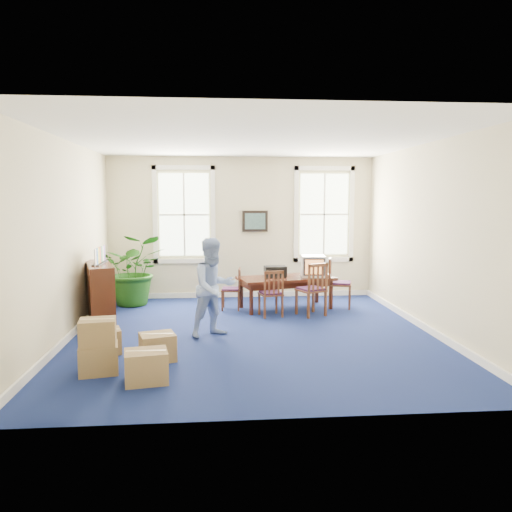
{
  "coord_description": "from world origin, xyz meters",
  "views": [
    {
      "loc": [
        -0.65,
        -8.12,
        2.25
      ],
      "look_at": [
        0.1,
        0.6,
        1.25
      ],
      "focal_mm": 35.0,
      "sensor_mm": 36.0,
      "label": 1
    }
  ],
  "objects": [
    {
      "name": "floor",
      "position": [
        0.0,
        0.0,
        0.0
      ],
      "size": [
        6.5,
        6.5,
        0.0
      ],
      "primitive_type": "plane",
      "color": "navy",
      "rests_on": "ground"
    },
    {
      "name": "wall_right",
      "position": [
        3.0,
        0.0,
        1.6
      ],
      "size": [
        0.0,
        6.5,
        6.5
      ],
      "primitive_type": "plane",
      "rotation": [
        1.57,
        0.0,
        -1.57
      ],
      "color": "beige",
      "rests_on": "ground"
    },
    {
      "name": "chair_end_right",
      "position": [
        1.97,
        1.93,
        0.52
      ],
      "size": [
        0.58,
        0.58,
        1.03
      ],
      "primitive_type": null,
      "rotation": [
        0.0,
        0.0,
        1.28
      ],
      "color": "brown",
      "rests_on": "ground"
    },
    {
      "name": "baseboard_left",
      "position": [
        -2.97,
        0.0,
        0.06
      ],
      "size": [
        0.04,
        6.5,
        0.12
      ],
      "primitive_type": "cube",
      "color": "white",
      "rests_on": "ground"
    },
    {
      "name": "wall_front",
      "position": [
        0.0,
        -3.25,
        1.6
      ],
      "size": [
        6.5,
        0.0,
        6.5
      ],
      "primitive_type": "plane",
      "rotation": [
        -1.57,
        0.0,
        0.0
      ],
      "color": "beige",
      "rests_on": "ground"
    },
    {
      "name": "man",
      "position": [
        -0.65,
        -0.04,
        0.81
      ],
      "size": [
        1.0,
        0.93,
        1.62
      ],
      "primitive_type": "imported",
      "rotation": [
        0.0,
        0.0,
        0.54
      ],
      "color": "#89A2D7",
      "rests_on": "ground"
    },
    {
      "name": "chair_near_right",
      "position": [
        1.23,
        1.27,
        0.52
      ],
      "size": [
        0.62,
        0.62,
        1.04
      ],
      "primitive_type": null,
      "rotation": [
        0.0,
        0.0,
        3.57
      ],
      "color": "brown",
      "rests_on": "ground"
    },
    {
      "name": "cardboard_boxes",
      "position": [
        -1.96,
        -1.6,
        0.38
      ],
      "size": [
        1.55,
        1.55,
        0.75
      ],
      "primitive_type": null,
      "rotation": [
        0.0,
        0.0,
        0.2
      ],
      "color": "olive",
      "rests_on": "ground"
    },
    {
      "name": "wall_left",
      "position": [
        -3.0,
        0.0,
        1.6
      ],
      "size": [
        0.0,
        6.5,
        6.5
      ],
      "primitive_type": "plane",
      "rotation": [
        1.57,
        0.0,
        1.57
      ],
      "color": "beige",
      "rests_on": "ground"
    },
    {
      "name": "conference_table",
      "position": [
        0.83,
        1.93,
        0.33
      ],
      "size": [
        2.08,
        1.3,
        0.66
      ],
      "primitive_type": null,
      "rotation": [
        0.0,
        0.0,
        0.23
      ],
      "color": "#3C190D",
      "rests_on": "ground"
    },
    {
      "name": "chair_end_left",
      "position": [
        -0.3,
        1.93,
        0.43
      ],
      "size": [
        0.42,
        0.42,
        0.85
      ],
      "primitive_type": null,
      "rotation": [
        0.0,
        0.0,
        -1.68
      ],
      "color": "brown",
      "rests_on": "ground"
    },
    {
      "name": "wall_picture",
      "position": [
        0.3,
        3.2,
        1.75
      ],
      "size": [
        0.58,
        0.06,
        0.48
      ],
      "primitive_type": null,
      "color": "black",
      "rests_on": "ground"
    },
    {
      "name": "brochure_rack",
      "position": [
        -2.67,
        0.93,
        1.26
      ],
      "size": [
        0.36,
        0.72,
        0.32
      ],
      "primitive_type": null,
      "rotation": [
        0.0,
        0.0,
        0.34
      ],
      "color": "#99999E",
      "rests_on": "credenza"
    },
    {
      "name": "crt_tv",
      "position": [
        1.4,
        1.97,
        0.87
      ],
      "size": [
        0.52,
        0.56,
        0.43
      ],
      "primitive_type": null,
      "rotation": [
        0.0,
        0.0,
        -0.09
      ],
      "color": "#B7B7BC",
      "rests_on": "conference_table"
    },
    {
      "name": "potted_plant",
      "position": [
        -2.33,
        2.57,
        0.76
      ],
      "size": [
        1.41,
        1.25,
        1.52
      ],
      "primitive_type": "imported",
      "rotation": [
        0.0,
        0.0,
        0.05
      ],
      "color": "#184910",
      "rests_on": "ground"
    },
    {
      "name": "chair_near_left",
      "position": [
        0.44,
        1.27,
        0.45
      ],
      "size": [
        0.48,
        0.48,
        0.91
      ],
      "primitive_type": null,
      "rotation": [
        0.0,
        0.0,
        3.35
      ],
      "color": "brown",
      "rests_on": "ground"
    },
    {
      "name": "wall_back",
      "position": [
        0.0,
        3.25,
        1.6
      ],
      "size": [
        6.5,
        0.0,
        6.5
      ],
      "primitive_type": "plane",
      "rotation": [
        1.57,
        0.0,
        0.0
      ],
      "color": "beige",
      "rests_on": "ground"
    },
    {
      "name": "game_console",
      "position": [
        1.67,
        1.93,
        0.68
      ],
      "size": [
        0.19,
        0.23,
        0.05
      ],
      "primitive_type": "cube",
      "rotation": [
        0.0,
        0.0,
        -0.06
      ],
      "color": "white",
      "rests_on": "conference_table"
    },
    {
      "name": "window_right",
      "position": [
        1.9,
        3.23,
        1.9
      ],
      "size": [
        1.4,
        0.12,
        2.2
      ],
      "primitive_type": null,
      "color": "white",
      "rests_on": "ground"
    },
    {
      "name": "equipment_bag",
      "position": [
        0.62,
        1.97,
        0.77
      ],
      "size": [
        0.46,
        0.31,
        0.22
      ],
      "primitive_type": "cube",
      "rotation": [
        0.0,
        0.0,
        0.06
      ],
      "color": "black",
      "rests_on": "conference_table"
    },
    {
      "name": "baseboard_back",
      "position": [
        0.0,
        3.22,
        0.06
      ],
      "size": [
        6.0,
        0.04,
        0.12
      ],
      "primitive_type": "cube",
      "color": "white",
      "rests_on": "ground"
    },
    {
      "name": "credenza",
      "position": [
        -2.69,
        0.93,
        0.55
      ],
      "size": [
        0.79,
        1.46,
        1.1
      ],
      "primitive_type": "cube",
      "rotation": [
        0.0,
        0.0,
        0.29
      ],
      "color": "#3C190D",
      "rests_on": "ground"
    },
    {
      "name": "baseboard_right",
      "position": [
        2.97,
        0.0,
        0.06
      ],
      "size": [
        0.04,
        6.5,
        0.12
      ],
      "primitive_type": "cube",
      "color": "white",
      "rests_on": "ground"
    },
    {
      "name": "window_left",
      "position": [
        -1.3,
        3.23,
        1.9
      ],
      "size": [
        1.4,
        0.12,
        2.2
      ],
      "primitive_type": null,
      "color": "white",
      "rests_on": "ground"
    },
    {
      "name": "ceiling",
      "position": [
        0.0,
        0.0,
        3.2
      ],
      "size": [
        6.5,
        6.5,
        0.0
      ],
      "primitive_type": "plane",
      "rotation": [
        3.14,
        0.0,
        0.0
      ],
      "color": "white",
      "rests_on": "ground"
    }
  ]
}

